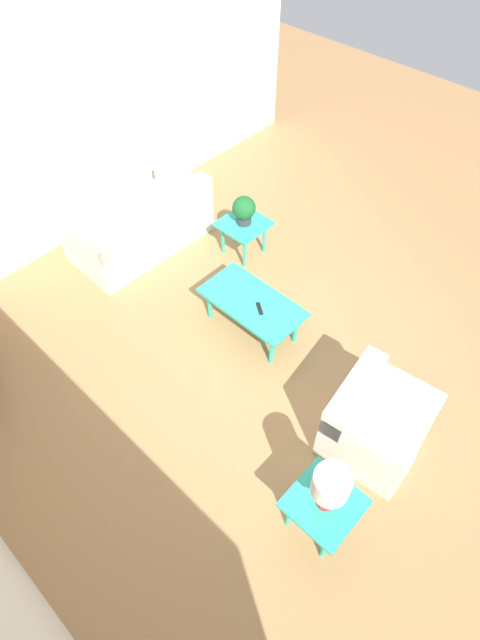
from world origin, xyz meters
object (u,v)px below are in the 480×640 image
object	(u,v)px
armchair	(373,423)
side_table_lamp	(324,505)
table_lamp	(330,487)
coffee_table	(252,304)
sofa	(142,226)
side_table_plant	(244,227)
potted_plant	(244,209)

from	to	relation	value
armchair	side_table_lamp	world-z (taller)	armchair
table_lamp	side_table_lamp	bearing A→B (deg)	-90.00
armchair	table_lamp	bearing A→B (deg)	-179.46
coffee_table	side_table_lamp	size ratio (longest dim) A/B	2.05
side_table_lamp	table_lamp	distance (m)	0.38
sofa	armchair	size ratio (longest dim) A/B	1.83
sofa	table_lamp	bearing A→B (deg)	72.83
side_table_plant	sofa	bearing A→B (deg)	37.55
armchair	table_lamp	size ratio (longest dim) A/B	1.98
armchair	side_table_lamp	size ratio (longest dim) A/B	1.75
armchair	side_table_plant	distance (m)	2.83
side_table_lamp	table_lamp	xyz separation A→B (m)	(0.00, 0.00, 0.38)
coffee_table	side_table_lamp	world-z (taller)	side_table_lamp
side_table_lamp	table_lamp	world-z (taller)	table_lamp
side_table_plant	table_lamp	xyz separation A→B (m)	(-2.75, 2.02, 0.38)
side_table_plant	side_table_lamp	world-z (taller)	same
sofa	side_table_lamp	size ratio (longest dim) A/B	3.20
potted_plant	table_lamp	world-z (taller)	table_lamp
side_table_plant	side_table_lamp	size ratio (longest dim) A/B	1.00
sofa	side_table_plant	world-z (taller)	sofa
armchair	table_lamp	xyz separation A→B (m)	(-0.13, 0.93, 0.48)
coffee_table	side_table_plant	size ratio (longest dim) A/B	2.05
side_table_lamp	table_lamp	bearing A→B (deg)	90.00
potted_plant	side_table_lamp	bearing A→B (deg)	143.66
potted_plant	armchair	bearing A→B (deg)	157.35
armchair	side_table_plant	size ratio (longest dim) A/B	1.75
side_table_plant	potted_plant	bearing A→B (deg)	0.00
coffee_table	potted_plant	world-z (taller)	potted_plant
table_lamp	coffee_table	bearing A→B (deg)	-32.59
potted_plant	side_table_plant	bearing A→B (deg)	180.00
sofa	coffee_table	bearing A→B (deg)	88.98
side_table_plant	potted_plant	xyz separation A→B (m)	(0.00, 0.00, 0.27)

